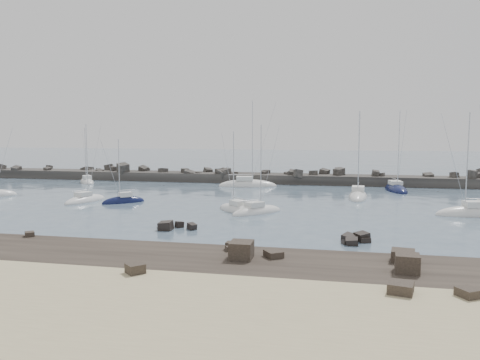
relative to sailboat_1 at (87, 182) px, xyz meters
name	(u,v)px	position (x,y,z in m)	size (l,w,h in m)	color
ground	(233,216)	(37.15, -29.94, -0.14)	(400.00, 400.00, 0.00)	#485D71
sand_strip	(113,314)	(37.15, -61.94, -0.14)	(140.00, 14.00, 1.00)	tan
rock_shelf	(174,265)	(37.27, -51.93, -0.11)	(140.00, 12.30, 2.09)	black
rock_cluster_near	(171,227)	(32.22, -38.83, 0.09)	(4.43, 3.22, 1.41)	black
rock_cluster_far	(355,241)	(51.65, -40.96, -0.02)	(2.91, 3.33, 1.58)	black
breakwater	(237,180)	(29.61, 8.05, 0.17)	(115.00, 7.37, 5.27)	#2C2927
sailboat_1	(87,182)	(0.00, 0.00, 0.00)	(6.63, 7.38, 12.10)	silver
sailboat_2	(123,202)	(18.95, -22.75, 0.01)	(6.03, 5.65, 10.29)	#0D1439
sailboat_3	(85,201)	(12.88, -22.96, -0.01)	(4.34, 8.28, 12.52)	silver
sailboat_4	(247,186)	(33.11, 0.80, 0.01)	(11.57, 5.48, 17.40)	silver
sailboat_5	(236,210)	(36.87, -26.72, 0.00)	(6.74, 6.45, 11.40)	silver
sailboat_6	(358,197)	(53.11, -10.75, 0.01)	(3.57, 9.46, 14.71)	silver
sailboat_7	(257,212)	(39.76, -27.41, -0.01)	(6.94, 7.40, 12.27)	silver
sailboat_8	(396,190)	(60.09, -0.10, 0.00)	(4.44, 10.02, 15.20)	#0D1439
sailboat_9	(470,214)	(66.33, -23.57, 0.02)	(9.12, 4.31, 13.98)	silver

